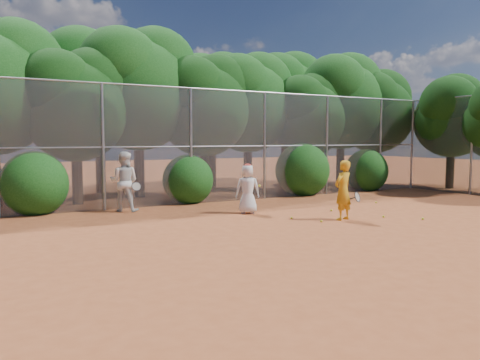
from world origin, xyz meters
TOP-DOWN VIEW (x-y plane):
  - ground at (0.00, 0.00)m, footprint 80.00×80.00m
  - fence_back at (-0.12, 6.00)m, footprint 20.05×0.09m
  - fence_side at (10.00, 3.00)m, footprint 0.09×6.09m
  - tree_2 at (-4.45, 7.83)m, footprint 3.99×3.47m
  - tree_3 at (-1.94, 8.84)m, footprint 4.89×4.26m
  - tree_4 at (0.55, 8.24)m, footprint 4.19×3.64m
  - tree_5 at (3.06, 9.04)m, footprint 4.51×3.92m
  - tree_6 at (5.55, 8.03)m, footprint 3.86×3.36m
  - tree_7 at (8.06, 8.64)m, footprint 4.77×4.14m
  - tree_8 at (10.05, 8.34)m, footprint 4.25×3.70m
  - tree_10 at (-2.93, 11.05)m, footprint 5.15×4.48m
  - tree_11 at (2.06, 10.64)m, footprint 4.64×4.03m
  - tree_12 at (6.56, 11.24)m, footprint 5.02×4.37m
  - tree_13 at (11.45, 5.03)m, footprint 3.86×3.36m
  - bush_0 at (-6.00, 6.30)m, footprint 2.00×2.00m
  - bush_1 at (-1.00, 6.30)m, footprint 1.80×1.80m
  - bush_2 at (4.00, 6.30)m, footprint 2.20×2.20m
  - bush_3 at (7.50, 6.30)m, footprint 1.90×1.90m
  - player_yellow at (1.39, 0.89)m, footprint 0.86×0.58m
  - player_teen at (-0.35, 3.20)m, footprint 0.86×0.74m
  - player_white at (-3.52, 5.40)m, footprint 1.14×1.08m
  - ball_0 at (2.71, 2.14)m, footprint 0.07×0.07m
  - ball_1 at (2.15, 2.27)m, footprint 0.07×0.07m
  - ball_2 at (2.67, 0.61)m, footprint 0.07×0.07m
  - ball_3 at (3.35, -0.20)m, footprint 0.07×0.07m
  - ball_4 at (0.62, 0.87)m, footprint 0.07×0.07m
  - ball_5 at (4.71, 2.92)m, footprint 0.07×0.07m
  - ball_6 at (0.22, 1.70)m, footprint 0.07×0.07m

SIDE VIEW (x-z plane):
  - ground at x=0.00m, z-range 0.00..0.00m
  - ball_0 at x=2.71m, z-range 0.00..0.07m
  - ball_1 at x=2.15m, z-range 0.00..0.07m
  - ball_2 at x=2.67m, z-range 0.00..0.07m
  - ball_3 at x=3.35m, z-range 0.00..0.07m
  - ball_4 at x=0.62m, z-range 0.00..0.07m
  - ball_5 at x=4.71m, z-range 0.00..0.07m
  - ball_6 at x=0.22m, z-range 0.00..0.07m
  - player_teen at x=-0.35m, z-range 0.00..1.51m
  - player_yellow at x=1.39m, z-range 0.00..1.67m
  - bush_1 at x=-1.00m, z-range 0.00..1.80m
  - player_white at x=-3.52m, z-range 0.00..1.87m
  - bush_3 at x=7.50m, z-range 0.00..1.90m
  - bush_0 at x=-6.00m, z-range 0.00..2.00m
  - bush_2 at x=4.00m, z-range 0.00..2.20m
  - fence_side at x=10.00m, z-range 0.04..4.06m
  - fence_back at x=-0.12m, z-range 0.04..4.06m
  - tree_6 at x=5.55m, z-range 0.82..6.11m
  - tree_13 at x=11.45m, z-range 0.82..6.11m
  - tree_2 at x=-4.45m, z-range 0.85..6.32m
  - tree_4 at x=0.55m, z-range 0.89..6.62m
  - tree_8 at x=10.05m, z-range 0.91..6.73m
  - tree_5 at x=3.06m, z-range 0.96..7.13m
  - tree_11 at x=2.06m, z-range 0.99..7.34m
  - tree_7 at x=8.06m, z-range 1.02..7.54m
  - tree_3 at x=-1.94m, z-range 1.04..7.75m
  - tree_12 at x=6.56m, z-range 1.07..7.95m
  - tree_10 at x=-2.93m, z-range 1.10..8.16m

